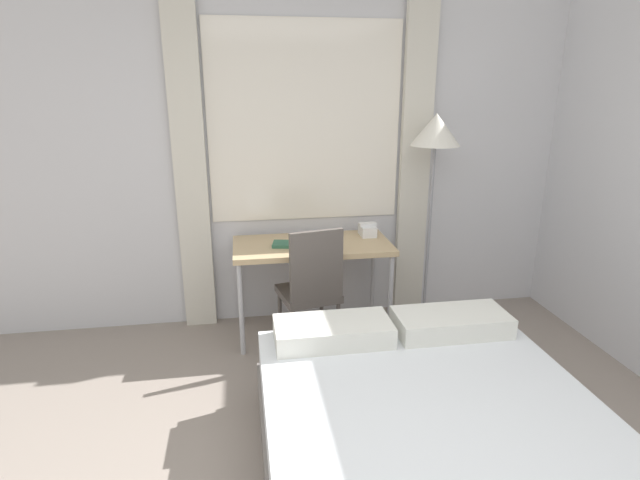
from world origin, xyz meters
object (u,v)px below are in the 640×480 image
object	(u,v)px
desk_chair	(312,285)
desk	(312,251)
bed	(443,468)
standing_lamp	(435,149)
book	(293,244)
telephone	(367,230)

from	to	relation	value
desk_chair	desk	bearing A→B (deg)	69.00
bed	standing_lamp	bearing A→B (deg)	71.98
desk	book	xyz separation A→B (m)	(-0.15, -0.04, 0.08)
bed	telephone	size ratio (longest dim) A/B	12.28
desk_chair	bed	bearing A→B (deg)	-88.02
desk_chair	standing_lamp	distance (m)	1.36
standing_lamp	book	size ratio (longest dim) A/B	5.23
standing_lamp	bed	bearing A→B (deg)	-108.02
desk_chair	bed	world-z (taller)	desk_chair
telephone	desk	bearing A→B (deg)	-164.18
desk	book	world-z (taller)	book
standing_lamp	telephone	world-z (taller)	standing_lamp
bed	desk_chair	bearing A→B (deg)	103.51
standing_lamp	telephone	xyz separation A→B (m)	(-0.47, 0.11, -0.64)
desk_chair	book	distance (m)	0.35
bed	telephone	world-z (taller)	telephone
desk_chair	telephone	bearing A→B (deg)	26.96
desk	bed	distance (m)	1.90
desk_chair	telephone	distance (m)	0.70
desk	book	bearing A→B (deg)	-165.26
desk	bed	xyz separation A→B (m)	(0.33, -1.82, -0.43)
desk_chair	telephone	xyz separation A→B (m)	(0.50, 0.40, 0.27)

